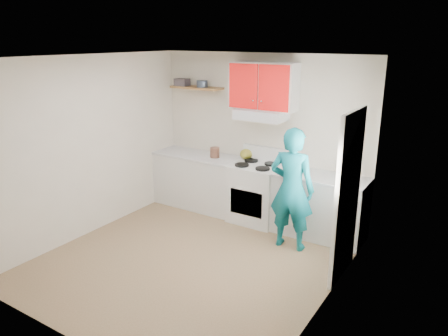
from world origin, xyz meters
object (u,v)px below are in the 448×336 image
Objects in this scene: tin at (202,84)px; kettle at (246,154)px; stove at (256,193)px; person at (292,189)px; crock at (215,153)px.

tin is 0.90× the size of kettle.
stove is 0.66m from kettle.
stove is 4.53× the size of kettle.
tin reaches higher than person.
tin is at bearing -23.07° from person.
kettle is at bearing 19.83° from crock.
crock is (-0.80, 0.03, 0.53)m from stove.
stove is at bearing -49.47° from kettle.
crock reaches higher than stove.
tin reaches higher than crock.
person reaches higher than kettle.
person reaches higher than stove.
crock is 0.11× the size of person.
person is (1.14, -0.75, -0.15)m from kettle.
kettle is at bearing 5.18° from tin.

